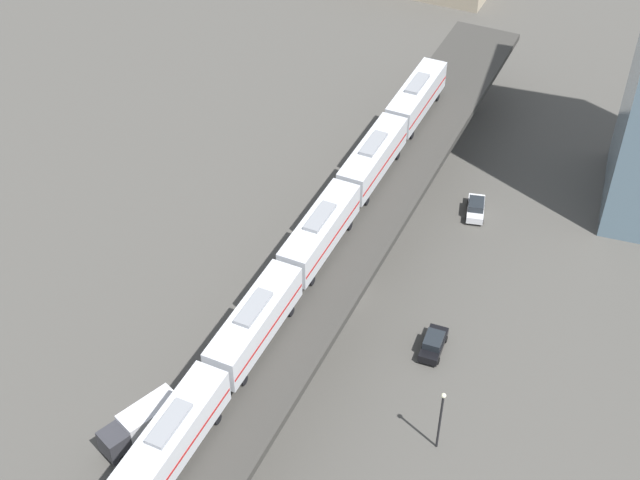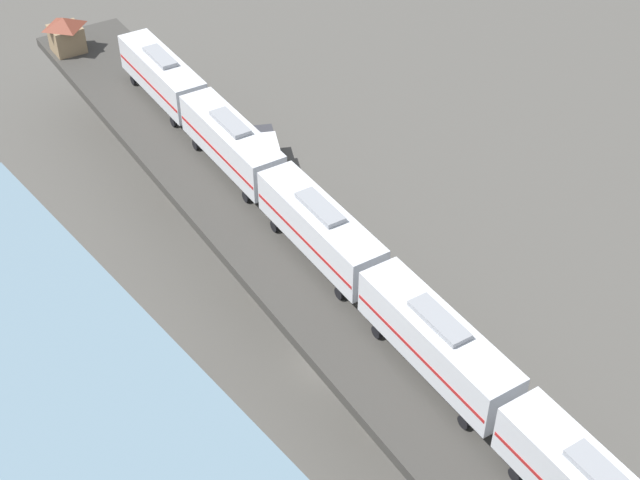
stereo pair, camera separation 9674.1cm
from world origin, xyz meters
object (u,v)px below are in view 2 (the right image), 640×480
at_px(signal_hut, 66,34).
at_px(delivery_truck, 266,156).
at_px(subway_train, 320,228).
at_px(street_car_black, 168,383).
at_px(street_lamp, 53,286).

bearing_deg(signal_hut, delivery_truck, 113.45).
height_order(subway_train, signal_hut, subway_train).
bearing_deg(street_car_black, subway_train, 169.91).
height_order(delivery_truck, street_lamp, street_lamp).
height_order(signal_hut, street_car_black, signal_hut).
relative_size(subway_train, street_lamp, 8.97).
bearing_deg(subway_train, street_car_black, -10.09).
bearing_deg(street_car_black, signal_hut, -109.07).
height_order(street_car_black, street_lamp, street_lamp).
relative_size(subway_train, signal_hut, 17.36).
bearing_deg(street_car_black, delivery_truck, -141.08).
xyz_separation_m(subway_train, delivery_truck, (-9.50, -19.29, -8.08)).
xyz_separation_m(subway_train, street_car_black, (11.79, -2.10, -8.91)).
relative_size(signal_hut, street_car_black, 0.80).
bearing_deg(delivery_truck, street_car_black, 38.92).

